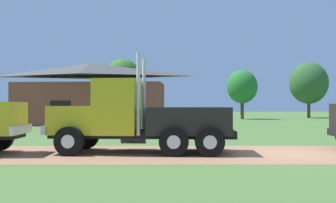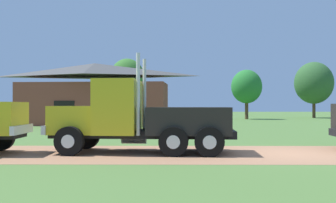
# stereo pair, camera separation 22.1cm
# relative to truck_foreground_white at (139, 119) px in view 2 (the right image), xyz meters

# --- Properties ---
(ground_plane) EXTENTS (200.00, 200.00, 0.00)m
(ground_plane) POSITION_rel_truck_foreground_white_xyz_m (5.61, -0.35, -1.26)
(ground_plane) COLOR #4D7033
(dirt_track) EXTENTS (120.00, 5.58, 0.01)m
(dirt_track) POSITION_rel_truck_foreground_white_xyz_m (5.61, -0.35, -1.25)
(dirt_track) COLOR #9F6F4F
(dirt_track) RESTS_ON ground_plane
(truck_foreground_white) EXTENTS (7.11, 2.97, 3.67)m
(truck_foreground_white) POSITION_rel_truck_foreground_white_xyz_m (0.00, 0.00, 0.00)
(truck_foreground_white) COLOR black
(truck_foreground_white) RESTS_ON ground_plane
(shed_building) EXTENTS (14.16, 6.18, 5.68)m
(shed_building) POSITION_rel_truck_foreground_white_xyz_m (-5.89, 21.35, 1.48)
(shed_building) COLOR brown
(shed_building) RESTS_ON ground_plane
(tree_left) EXTENTS (4.43, 4.43, 7.80)m
(tree_left) POSITION_rel_truck_foreground_white_xyz_m (-4.48, 35.64, 4.08)
(tree_left) COLOR #513823
(tree_left) RESTS_ON ground_plane
(tree_mid) EXTENTS (4.02, 4.02, 6.49)m
(tree_mid) POSITION_rel_truck_foreground_white_xyz_m (11.05, 37.04, 3.01)
(tree_mid) COLOR #513823
(tree_mid) RESTS_ON ground_plane
(tree_right) EXTENTS (5.49, 5.49, 8.08)m
(tree_right) POSITION_rel_truck_foreground_white_xyz_m (21.73, 42.29, 3.79)
(tree_right) COLOR #513823
(tree_right) RESTS_ON ground_plane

